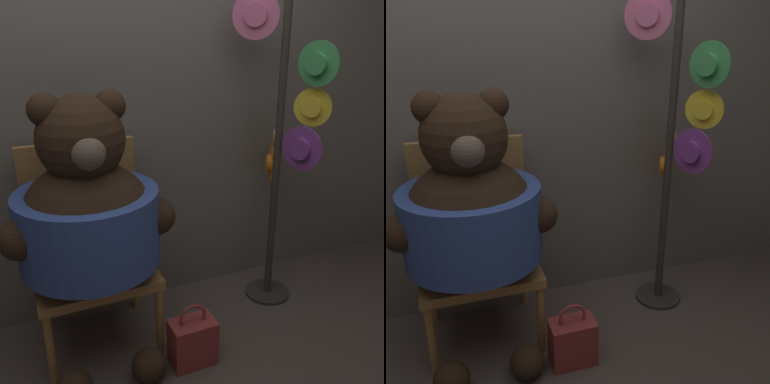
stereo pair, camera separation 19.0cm
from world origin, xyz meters
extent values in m
plane|color=#4C423D|center=(0.00, 0.00, 0.00)|extent=(14.00, 14.00, 0.00)
cube|color=#66605B|center=(0.00, 0.72, 1.32)|extent=(8.00, 0.10, 2.65)
cylinder|color=#9E703D|center=(-0.43, 0.13, 0.20)|extent=(0.04, 0.04, 0.41)
cylinder|color=#9E703D|center=(0.11, 0.13, 0.20)|extent=(0.04, 0.04, 0.41)
cylinder|color=#9E703D|center=(-0.43, 0.58, 0.20)|extent=(0.04, 0.04, 0.41)
cylinder|color=#9E703D|center=(0.11, 0.58, 0.20)|extent=(0.04, 0.04, 0.41)
cube|color=#9E703D|center=(-0.16, 0.35, 0.43)|extent=(0.60, 0.51, 0.05)
cube|color=#9E703D|center=(-0.16, 0.59, 0.76)|extent=(0.60, 0.04, 0.61)
sphere|color=black|center=(-0.18, 0.28, 0.73)|extent=(0.65, 0.65, 0.65)
cylinder|color=#334C99|center=(-0.18, 0.28, 0.73)|extent=(0.67, 0.67, 0.36)
sphere|color=black|center=(-0.18, 0.28, 1.16)|extent=(0.39, 0.39, 0.39)
sphere|color=black|center=(-0.31, 0.28, 1.30)|extent=(0.14, 0.14, 0.14)
sphere|color=black|center=(-0.04, 0.28, 1.30)|extent=(0.14, 0.14, 0.14)
sphere|color=brown|center=(-0.18, 0.11, 1.14)|extent=(0.14, 0.14, 0.14)
sphere|color=black|center=(-0.49, 0.19, 0.77)|extent=(0.18, 0.18, 0.18)
sphere|color=black|center=(0.13, 0.19, 0.77)|extent=(0.18, 0.18, 0.18)
sphere|color=black|center=(-0.36, -0.02, 0.08)|extent=(0.17, 0.17, 0.17)
sphere|color=black|center=(0.00, -0.02, 0.08)|extent=(0.17, 0.17, 0.17)
cylinder|color=#332D28|center=(0.93, 0.37, 0.01)|extent=(0.28, 0.28, 0.02)
cylinder|color=#332D28|center=(0.93, 0.37, 0.90)|extent=(0.04, 0.04, 1.80)
cylinder|color=#3D9351|center=(1.00, 0.19, 1.45)|extent=(0.10, 0.21, 0.22)
cylinder|color=#3D9351|center=(1.00, 0.19, 1.45)|extent=(0.11, 0.13, 0.11)
cylinder|color=#D16693|center=(0.80, 0.47, 1.67)|extent=(0.20, 0.16, 0.25)
cylinder|color=#D16693|center=(0.80, 0.47, 1.67)|extent=(0.12, 0.11, 0.12)
cylinder|color=tan|center=(1.03, 0.52, 0.99)|extent=(0.13, 0.19, 0.22)
cylinder|color=tan|center=(1.03, 0.52, 0.99)|extent=(0.10, 0.12, 0.11)
cylinder|color=#7A388E|center=(0.98, 0.23, 1.00)|extent=(0.10, 0.23, 0.24)
cylinder|color=#7A388E|center=(0.98, 0.23, 1.00)|extent=(0.11, 0.13, 0.12)
cylinder|color=yellow|center=(1.03, 0.23, 1.22)|extent=(0.13, 0.17, 0.20)
cylinder|color=yellow|center=(1.03, 0.23, 1.22)|extent=(0.11, 0.12, 0.10)
cylinder|color=orange|center=(1.01, 0.54, 0.83)|extent=(0.11, 0.21, 0.22)
cylinder|color=orange|center=(1.01, 0.54, 0.83)|extent=(0.11, 0.13, 0.11)
cube|color=maroon|center=(0.24, 0.01, 0.12)|extent=(0.23, 0.14, 0.25)
torus|color=maroon|center=(0.24, 0.01, 0.28)|extent=(0.14, 0.02, 0.14)
camera|label=1|loc=(-0.45, -1.60, 1.62)|focal=40.00mm
camera|label=2|loc=(-0.27, -1.66, 1.62)|focal=40.00mm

